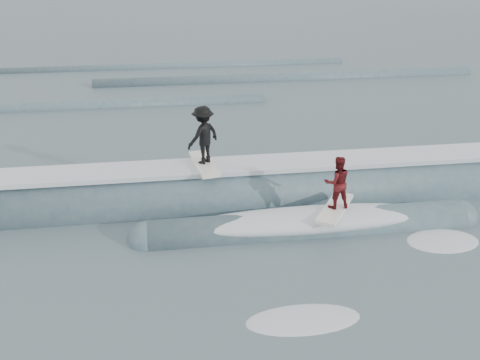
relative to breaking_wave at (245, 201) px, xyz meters
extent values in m
plane|color=#40525E|center=(-0.26, -2.97, -0.04)|extent=(160.00, 160.00, 0.00)
cylinder|color=#3C5865|center=(-0.26, 0.32, -0.04)|extent=(20.81, 2.12, 2.12)
cylinder|color=#3C5865|center=(1.54, -1.88, -0.04)|extent=(9.00, 1.12, 1.12)
sphere|color=#3C5865|center=(-2.96, -1.88, -0.04)|extent=(1.12, 1.12, 1.12)
sphere|color=#3C5865|center=(6.04, -1.88, -0.04)|extent=(1.12, 1.12, 1.12)
cube|color=white|center=(-0.26, 0.32, 1.09)|extent=(18.00, 1.30, 0.14)
ellipsoid|color=white|center=(1.54, -1.88, 0.26)|extent=(7.60, 1.30, 0.60)
cube|color=white|center=(-1.23, 0.32, 1.21)|extent=(0.83, 2.06, 0.10)
imported|color=black|center=(-1.23, 0.32, 2.14)|extent=(1.30, 1.22, 1.76)
cube|color=white|center=(2.25, -1.88, 0.57)|extent=(1.55, 1.98, 0.10)
imported|color=#510F11|center=(2.25, -1.88, 1.37)|extent=(0.75, 0.59, 1.51)
ellipsoid|color=white|center=(4.97, -3.02, -0.04)|extent=(2.19, 1.49, 0.10)
ellipsoid|color=white|center=(0.40, -5.67, -0.04)|extent=(2.04, 1.39, 0.10)
cylinder|color=#3C5865|center=(-8.36, 11.03, -0.04)|extent=(22.00, 0.70, 0.70)
cylinder|color=#3C5865|center=(4.81, 15.03, -0.04)|extent=(22.00, 0.80, 0.80)
cylinder|color=#3C5865|center=(-1.76, 19.03, -0.04)|extent=(22.00, 0.60, 0.60)
camera|label=1|loc=(-2.25, -14.63, 7.54)|focal=40.00mm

